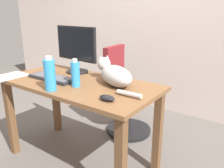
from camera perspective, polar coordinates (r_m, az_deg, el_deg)
ground_plane at (r=2.20m, az=-7.65°, el=-18.26°), size 8.00×8.00×0.00m
back_wall at (r=3.07m, az=12.13°, el=17.54°), size 6.00×0.04×2.60m
desk at (r=1.90m, az=-8.40°, el=-2.88°), size 1.32×0.65×0.74m
office_chair at (r=2.48m, az=3.26°, el=-3.02°), size 0.48×0.48×0.94m
monitor at (r=2.11m, az=-8.87°, el=8.85°), size 0.48×0.20×0.41m
keyboard at (r=1.97m, az=-14.63°, el=1.49°), size 0.44×0.15×0.03m
cat at (r=1.75m, az=0.64°, el=2.42°), size 0.55×0.33×0.20m
computer_mouse at (r=1.45m, az=-1.21°, el=-3.47°), size 0.11×0.06×0.04m
paper_sheet at (r=2.18m, az=-24.17°, el=1.75°), size 0.21×0.30×0.00m
water_bottle at (r=1.67m, az=-15.15°, el=2.25°), size 0.08×0.08×0.25m
spray_bottle at (r=1.72m, az=-9.03°, el=2.49°), size 0.06×0.06×0.21m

